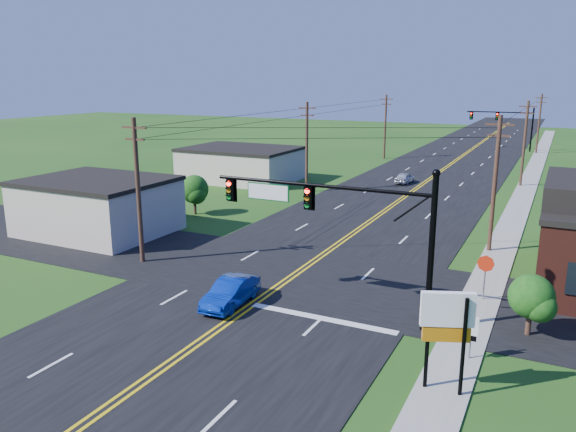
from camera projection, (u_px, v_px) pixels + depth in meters
The scene contains 21 objects.
ground at pixel (162, 366), 22.58m from camera, with size 260.00×260.00×0.00m, color #1A4513.
road_main at pixel (432, 176), 66.13m from camera, with size 16.00×220.00×0.04m, color black.
road_cross at pixel (292, 274), 33.03m from camera, with size 70.00×10.00×0.04m, color black.
sidewalk at pixel (521, 200), 52.91m from camera, with size 2.00×160.00×0.08m, color gray.
signal_mast_main at pixel (338, 220), 26.55m from camera, with size 11.30×0.60×7.48m.
signal_mast_far at pixel (503, 122), 89.27m from camera, with size 10.98×0.60×7.48m.
cream_bldg_near at pixel (98, 206), 41.58m from camera, with size 10.20×8.20×4.10m.
cream_bldg_far at pixel (241, 164), 63.39m from camera, with size 12.20×9.20×3.70m.
utility_pole_left_a at pixel (138, 188), 34.24m from camera, with size 1.80×0.28×9.00m.
utility_pole_left_b at pixel (307, 145), 56.01m from camera, with size 1.80×0.28×9.00m.
utility_pole_left_c at pixel (385, 126), 79.53m from camera, with size 1.80×0.28×9.00m.
utility_pole_right_a at pixel (495, 182), 36.41m from camera, with size 1.80×0.28×9.00m.
utility_pole_right_b at pixel (524, 142), 59.06m from camera, with size 1.80×0.28×9.00m.
utility_pole_right_c at pixel (539, 122), 85.19m from camera, with size 1.80×0.28×9.00m.
shrub_corner at pixel (531, 297), 24.83m from camera, with size 2.00×2.00×2.86m.
tree_left at pixel (194, 189), 47.23m from camera, with size 2.40×2.40×3.37m.
blue_car at pixel (231, 293), 28.41m from camera, with size 1.43×4.11×1.35m, color #072798.
distant_car at pixel (405, 178), 61.51m from camera, with size 1.40×3.49×1.19m, color silver.
route_sign at pixel (471, 330), 22.74m from camera, with size 0.57×0.08×2.26m.
stop_sign at pixel (485, 268), 28.77m from camera, with size 0.88×0.13×2.47m.
pylon_sign at pixel (447, 320), 20.00m from camera, with size 1.87×0.96×3.92m.
Camera 1 is at (13.60, -16.13, 11.26)m, focal length 35.00 mm.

